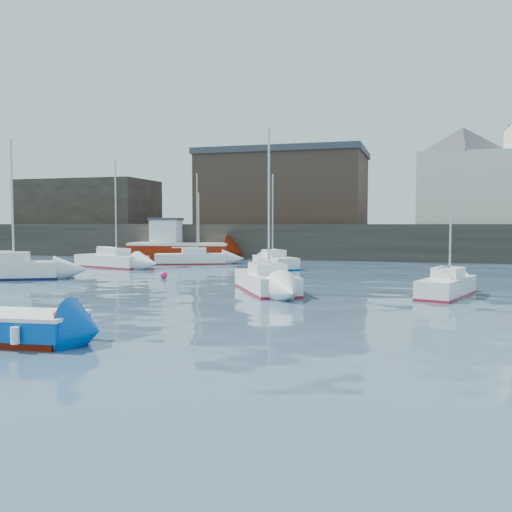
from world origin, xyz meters
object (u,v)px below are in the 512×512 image
(fishing_boat, at_px, (177,246))
(sailboat_a, at_px, (3,270))
(sailboat_h, at_px, (191,258))
(buoy_mid, at_px, (275,291))
(buoy_far, at_px, (164,278))
(blue_dinghy, at_px, (2,325))
(sailboat_b, at_px, (266,281))
(sailboat_c, at_px, (447,286))
(sailboat_f, at_px, (275,262))
(sailboat_e, at_px, (111,260))

(fishing_boat, distance_m, sailboat_a, 19.50)
(sailboat_a, distance_m, sailboat_h, 14.72)
(buoy_mid, xyz_separation_m, buoy_far, (-7.46, 4.21, 0.00))
(blue_dinghy, bearing_deg, buoy_far, 101.66)
(sailboat_b, xyz_separation_m, sailboat_h, (-9.94, 15.15, -0.03))
(sailboat_a, bearing_deg, fishing_boat, 85.19)
(buoy_mid, relative_size, buoy_far, 0.93)
(sailboat_a, relative_size, sailboat_h, 1.12)
(sailboat_a, bearing_deg, buoy_mid, -4.30)
(sailboat_b, bearing_deg, sailboat_c, 2.93)
(blue_dinghy, xyz_separation_m, sailboat_f, (0.70, 25.55, 0.02))
(sailboat_b, bearing_deg, buoy_far, 147.95)
(sailboat_b, distance_m, sailboat_e, 17.62)
(sailboat_b, distance_m, sailboat_f, 13.46)
(sailboat_h, distance_m, buoy_mid, 18.14)
(sailboat_e, bearing_deg, sailboat_c, -25.37)
(sailboat_e, xyz_separation_m, sailboat_f, (11.10, 2.46, -0.03))
(fishing_boat, height_order, sailboat_c, sailboat_c)
(sailboat_e, xyz_separation_m, buoy_far, (6.92, -6.24, -0.48))
(sailboat_a, relative_size, sailboat_e, 1.03)
(sailboat_a, height_order, sailboat_e, sailboat_a)
(sailboat_e, bearing_deg, sailboat_b, -37.31)
(sailboat_b, xyz_separation_m, sailboat_f, (-2.92, 13.14, -0.02))
(sailboat_a, relative_size, sailboat_c, 1.33)
(sailboat_a, height_order, sailboat_f, sailboat_a)
(sailboat_a, distance_m, sailboat_c, 22.87)
(fishing_boat, relative_size, sailboat_f, 1.39)
(sailboat_c, distance_m, buoy_far, 15.32)
(blue_dinghy, bearing_deg, sailboat_f, 88.43)
(sailboat_b, bearing_deg, fishing_boat, 123.03)
(sailboat_c, bearing_deg, fishing_boat, 136.08)
(blue_dinghy, distance_m, sailboat_c, 17.07)
(sailboat_b, height_order, buoy_mid, sailboat_b)
(sailboat_h, bearing_deg, sailboat_e, -132.40)
(fishing_boat, xyz_separation_m, sailboat_b, (13.54, -20.82, -0.63))
(blue_dinghy, xyz_separation_m, sailboat_a, (-11.56, 13.80, 0.10))
(sailboat_a, bearing_deg, sailboat_b, -5.25)
(fishing_boat, distance_m, sailboat_b, 24.84)
(blue_dinghy, bearing_deg, fishing_boat, 106.62)
(sailboat_f, height_order, buoy_far, sailboat_f)
(fishing_boat, xyz_separation_m, sailboat_c, (21.21, -20.43, -0.66))
(sailboat_a, bearing_deg, sailboat_c, -2.51)
(sailboat_a, xyz_separation_m, buoy_far, (8.08, 3.05, -0.54))
(blue_dinghy, height_order, sailboat_h, sailboat_h)
(buoy_far, bearing_deg, sailboat_a, -159.35)
(blue_dinghy, distance_m, buoy_far, 17.21)
(buoy_mid, bearing_deg, sailboat_e, 143.99)
(blue_dinghy, xyz_separation_m, sailboat_b, (3.62, 12.41, 0.03))
(fishing_boat, bearing_deg, buoy_mid, -55.98)
(sailboat_c, relative_size, sailboat_h, 0.84)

